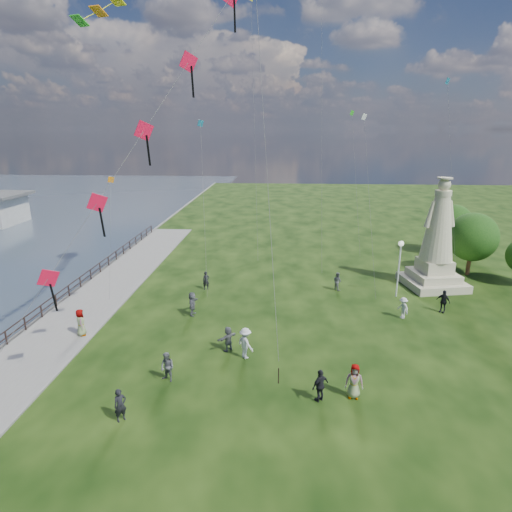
# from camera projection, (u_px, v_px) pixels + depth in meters

# --- Properties ---
(waterfront) EXTENTS (200.00, 200.00, 1.51)m
(waterfront) POSITION_uv_depth(u_px,v_px,m) (50.00, 326.00, 29.25)
(waterfront) COLOR #374453
(waterfront) RESTS_ON ground
(statue) EXTENTS (5.31, 5.31, 9.19)m
(statue) POSITION_uv_depth(u_px,v_px,m) (437.00, 247.00, 35.57)
(statue) COLOR #B7AC8A
(statue) RESTS_ON ground
(lamppost) EXTENTS (0.43, 0.43, 4.59)m
(lamppost) POSITION_uv_depth(u_px,v_px,m) (400.00, 257.00, 33.32)
(lamppost) COLOR silver
(lamppost) RESTS_ON ground
(tree_row) EXTENTS (7.35, 13.05, 5.76)m
(tree_row) POSITION_uv_depth(u_px,v_px,m) (473.00, 235.00, 40.48)
(tree_row) COLOR #382314
(tree_row) RESTS_ON ground
(person_0) EXTENTS (0.69, 0.68, 1.60)m
(person_0) POSITION_uv_depth(u_px,v_px,m) (120.00, 405.00, 19.45)
(person_0) COLOR black
(person_0) RESTS_ON ground
(person_1) EXTENTS (0.93, 0.79, 1.63)m
(person_1) POSITION_uv_depth(u_px,v_px,m) (167.00, 367.00, 22.54)
(person_1) COLOR #595960
(person_1) RESTS_ON ground
(person_2) EXTENTS (1.29, 1.30, 1.87)m
(person_2) POSITION_uv_depth(u_px,v_px,m) (245.00, 343.00, 24.83)
(person_2) COLOR silver
(person_2) RESTS_ON ground
(person_3) EXTENTS (1.10, 1.03, 1.71)m
(person_3) POSITION_uv_depth(u_px,v_px,m) (320.00, 385.00, 20.86)
(person_3) COLOR black
(person_3) RESTS_ON ground
(person_4) EXTENTS (0.94, 0.64, 1.81)m
(person_4) POSITION_uv_depth(u_px,v_px,m) (354.00, 381.00, 21.12)
(person_4) COLOR #595960
(person_4) RESTS_ON ground
(person_5) EXTENTS (0.72, 1.63, 1.74)m
(person_5) POSITION_uv_depth(u_px,v_px,m) (192.00, 304.00, 30.62)
(person_5) COLOR #595960
(person_5) RESTS_ON ground
(person_6) EXTENTS (0.65, 0.52, 1.55)m
(person_6) POSITION_uv_depth(u_px,v_px,m) (206.00, 281.00, 35.56)
(person_6) COLOR black
(person_6) RESTS_ON ground
(person_7) EXTENTS (0.80, 0.87, 1.52)m
(person_7) POSITION_uv_depth(u_px,v_px,m) (337.00, 281.00, 35.47)
(person_7) COLOR #595960
(person_7) RESTS_ON ground
(person_8) EXTENTS (0.87, 1.12, 1.55)m
(person_8) POSITION_uv_depth(u_px,v_px,m) (403.00, 308.00, 30.11)
(person_8) COLOR silver
(person_8) RESTS_ON ground
(person_9) EXTENTS (1.07, 1.06, 1.70)m
(person_9) POSITION_uv_depth(u_px,v_px,m) (443.00, 301.00, 31.09)
(person_9) COLOR black
(person_9) RESTS_ON ground
(person_10) EXTENTS (0.87, 1.02, 1.78)m
(person_10) POSITION_uv_depth(u_px,v_px,m) (81.00, 324.00, 27.39)
(person_10) COLOR #595960
(person_10) RESTS_ON ground
(person_11) EXTENTS (1.40, 1.48, 1.54)m
(person_11) POSITION_uv_depth(u_px,v_px,m) (228.00, 339.00, 25.70)
(person_11) COLOR #595960
(person_11) RESTS_ON ground
(red_kite_train) EXTENTS (11.68, 9.35, 19.94)m
(red_kite_train) POSITION_uv_depth(u_px,v_px,m) (140.00, 141.00, 20.98)
(red_kite_train) COLOR black
(red_kite_train) RESTS_ON ground
(small_kites) EXTENTS (29.43, 18.69, 32.86)m
(small_kites) POSITION_uv_depth(u_px,v_px,m) (300.00, 108.00, 37.90)
(small_kites) COLOR #156283
(small_kites) RESTS_ON ground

